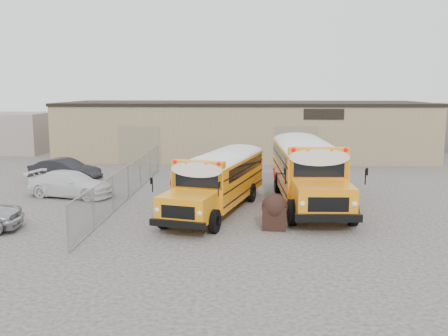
{
  "coord_description": "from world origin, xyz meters",
  "views": [
    {
      "loc": [
        0.32,
        -22.7,
        5.8
      ],
      "look_at": [
        -0.93,
        3.56,
        1.6
      ],
      "focal_mm": 40.0,
      "sensor_mm": 36.0,
      "label": 1
    }
  ],
  "objects_px": {
    "tarp_bundle": "(275,211)",
    "car_white": "(71,184)",
    "school_bus_right": "(292,150)",
    "car_dark": "(65,170)",
    "school_bus_left": "(249,160)"
  },
  "relations": [
    {
      "from": "car_white",
      "to": "car_dark",
      "type": "relative_size",
      "value": 1.08
    },
    {
      "from": "tarp_bundle",
      "to": "car_dark",
      "type": "bearing_deg",
      "value": 141.49
    },
    {
      "from": "school_bus_right",
      "to": "car_white",
      "type": "bearing_deg",
      "value": -153.57
    },
    {
      "from": "tarp_bundle",
      "to": "car_dark",
      "type": "height_order",
      "value": "tarp_bundle"
    },
    {
      "from": "car_dark",
      "to": "car_white",
      "type": "bearing_deg",
      "value": -142.86
    },
    {
      "from": "school_bus_left",
      "to": "car_dark",
      "type": "xyz_separation_m",
      "value": [
        -11.51,
        1.02,
        -0.88
      ]
    },
    {
      "from": "school_bus_left",
      "to": "tarp_bundle",
      "type": "relative_size",
      "value": 6.67
    },
    {
      "from": "school_bus_right",
      "to": "car_dark",
      "type": "relative_size",
      "value": 2.51
    },
    {
      "from": "school_bus_left",
      "to": "car_white",
      "type": "relative_size",
      "value": 2.05
    },
    {
      "from": "school_bus_left",
      "to": "car_dark",
      "type": "bearing_deg",
      "value": 174.93
    },
    {
      "from": "school_bus_right",
      "to": "car_dark",
      "type": "bearing_deg",
      "value": -172.2
    },
    {
      "from": "school_bus_left",
      "to": "school_bus_right",
      "type": "bearing_deg",
      "value": 47.07
    },
    {
      "from": "tarp_bundle",
      "to": "car_white",
      "type": "xyz_separation_m",
      "value": [
        -10.66,
        5.77,
        -0.06
      ]
    },
    {
      "from": "school_bus_right",
      "to": "tarp_bundle",
      "type": "distance_m",
      "value": 12.12
    },
    {
      "from": "car_dark",
      "to": "tarp_bundle",
      "type": "bearing_deg",
      "value": -115.46
    }
  ]
}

